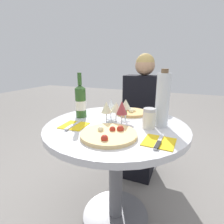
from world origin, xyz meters
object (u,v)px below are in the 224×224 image
object	(u,v)px
pizza_large	(109,134)
seated_diner	(140,121)
wine_bottle	(81,101)
tall_carafe	(163,100)
chair_behind_diner	(143,124)
dining_table	(116,148)

from	to	relation	value
pizza_large	seated_diner	bearing A→B (deg)	92.59
pizza_large	wine_bottle	size ratio (longest dim) A/B	0.97
wine_bottle	seated_diner	bearing A→B (deg)	65.88
wine_bottle	tall_carafe	world-z (taller)	tall_carafe
pizza_large	chair_behind_diner	bearing A→B (deg)	92.22
dining_table	chair_behind_diner	size ratio (longest dim) A/B	0.97
seated_diner	chair_behind_diner	bearing A→B (deg)	-90.00
dining_table	wine_bottle	xyz separation A→B (m)	(-0.29, 0.05, 0.28)
dining_table	seated_diner	size ratio (longest dim) A/B	0.75
wine_bottle	dining_table	bearing A→B (deg)	-9.13
tall_carafe	chair_behind_diner	bearing A→B (deg)	109.92
chair_behind_diner	wine_bottle	distance (m)	0.92
chair_behind_diner	seated_diner	size ratio (longest dim) A/B	0.77
seated_diner	tall_carafe	size ratio (longest dim) A/B	3.48
pizza_large	wine_bottle	world-z (taller)	wine_bottle
pizza_large	tall_carafe	xyz separation A→B (m)	(0.23, 0.27, 0.15)
dining_table	seated_diner	distance (m)	0.68
dining_table	tall_carafe	bearing A→B (deg)	16.52
seated_diner	pizza_large	xyz separation A→B (m)	(0.04, -0.88, 0.21)
dining_table	seated_diner	world-z (taller)	seated_diner
chair_behind_diner	pizza_large	distance (m)	1.06
chair_behind_diner	seated_diner	xyz separation A→B (m)	(-0.00, -0.15, 0.08)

